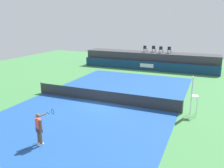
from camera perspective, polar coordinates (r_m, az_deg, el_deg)
name	(u,v)px	position (r m, az deg, el deg)	size (l,w,h in m)	color
ground_plane	(117,92)	(21.60, 1.20, -1.93)	(48.00, 48.00, 0.00)	#3D7A42
court_inner	(103,102)	(18.99, -2.18, -4.39)	(12.00, 22.00, 0.00)	#1C478C
sponsor_wall	(146,66)	(31.18, 8.44, 4.41)	(18.00, 0.22, 1.20)	navy
spectator_platform	(150,60)	(32.81, 9.28, 5.80)	(18.00, 2.80, 2.20)	#38383D
spectator_chair_far_left	(145,48)	(32.58, 8.11, 8.61)	(0.48, 0.48, 0.89)	#1E232D
spectator_chair_left	(154,49)	(32.60, 10.17, 8.53)	(0.44, 0.44, 0.89)	#1E232D
spectator_chair_center	(161,49)	(31.99, 11.92, 8.32)	(0.47, 0.47, 0.89)	#1E232D
spectator_chair_right	(169,50)	(31.87, 13.86, 8.18)	(0.46, 0.46, 0.89)	#1E232D
umpire_chair	(193,93)	(16.86, 19.25, -2.16)	(0.51, 0.51, 2.76)	white
tennis_net	(103,96)	(18.84, -2.20, -3.04)	(12.40, 0.02, 0.95)	#2D2D2D
net_post_near	(41,88)	(22.09, -16.92, -0.87)	(0.10, 0.10, 1.00)	#4C4C51
net_post_far	(182,107)	(17.26, 16.86, -5.36)	(0.10, 0.10, 1.00)	#4C4C51
tennis_player	(39,128)	(12.98, -17.33, -10.20)	(0.58, 1.26, 1.77)	white
tennis_ball	(112,76)	(27.70, -0.07, 2.02)	(0.07, 0.07, 0.07)	#D8EA33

